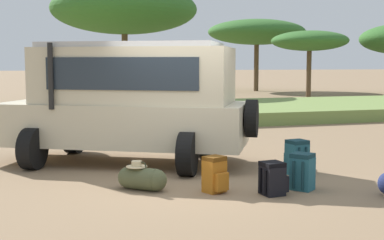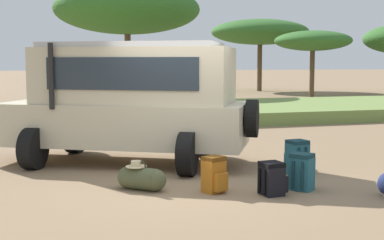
{
  "view_description": "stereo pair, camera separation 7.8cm",
  "coord_description": "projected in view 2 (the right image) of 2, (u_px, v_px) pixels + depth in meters",
  "views": [
    {
      "loc": [
        -2.74,
        -8.63,
        2.02
      ],
      "look_at": [
        0.2,
        0.61,
        1.0
      ],
      "focal_mm": 50.0,
      "sensor_mm": 36.0,
      "label": 1
    },
    {
      "loc": [
        -2.67,
        -8.65,
        2.02
      ],
      "look_at": [
        0.2,
        0.61,
        1.0
      ],
      "focal_mm": 50.0,
      "sensor_mm": 36.0,
      "label": 2
    }
  ],
  "objects": [
    {
      "name": "ground_plane",
      "position": [
        191.0,
        181.0,
        9.21
      ],
      "size": [
        320.0,
        320.0,
        0.0
      ],
      "primitive_type": "plane",
      "color": "#8C7051"
    },
    {
      "name": "grass_bank",
      "position": [
        105.0,
        114.0,
        19.19
      ],
      "size": [
        120.0,
        7.0,
        0.44
      ],
      "color": "olive",
      "rests_on": "ground_plane"
    },
    {
      "name": "safari_vehicle",
      "position": [
        129.0,
        100.0,
        10.78
      ],
      "size": [
        5.31,
        4.03,
        2.44
      ],
      "color": "beige",
      "rests_on": "ground_plane"
    },
    {
      "name": "backpack_beside_front_wheel",
      "position": [
        214.0,
        175.0,
        8.42
      ],
      "size": [
        0.39,
        0.42,
        0.57
      ],
      "color": "#B26619",
      "rests_on": "ground_plane"
    },
    {
      "name": "backpack_cluster_center",
      "position": [
        297.0,
        158.0,
        9.78
      ],
      "size": [
        0.39,
        0.45,
        0.64
      ],
      "color": "#235B6B",
      "rests_on": "ground_plane"
    },
    {
      "name": "backpack_near_rear_wheel",
      "position": [
        302.0,
        172.0,
        8.58
      ],
      "size": [
        0.47,
        0.46,
        0.59
      ],
      "color": "#235B6B",
      "rests_on": "ground_plane"
    },
    {
      "name": "backpack_outermost",
      "position": [
        272.0,
        179.0,
        8.25
      ],
      "size": [
        0.44,
        0.37,
        0.52
      ],
      "color": "black",
      "rests_on": "ground_plane"
    },
    {
      "name": "duffel_bag_low_black_case",
      "position": [
        141.0,
        178.0,
        8.6
      ],
      "size": [
        0.73,
        0.7,
        0.46
      ],
      "color": "#4C5133",
      "rests_on": "ground_plane"
    },
    {
      "name": "acacia_tree_far_left",
      "position": [
        127.0,
        10.0,
        28.69
      ],
      "size": [
        7.85,
        7.48,
        6.26
      ],
      "color": "brown",
      "rests_on": "ground_plane"
    },
    {
      "name": "acacia_tree_left_mid",
      "position": [
        313.0,
        41.0,
        31.77
      ],
      "size": [
        4.5,
        4.82,
        3.99
      ],
      "color": "brown",
      "rests_on": "ground_plane"
    },
    {
      "name": "acacia_tree_centre_back",
      "position": [
        260.0,
        32.0,
        39.45
      ],
      "size": [
        7.3,
        6.72,
        5.3
      ],
      "color": "brown",
      "rests_on": "ground_plane"
    }
  ]
}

